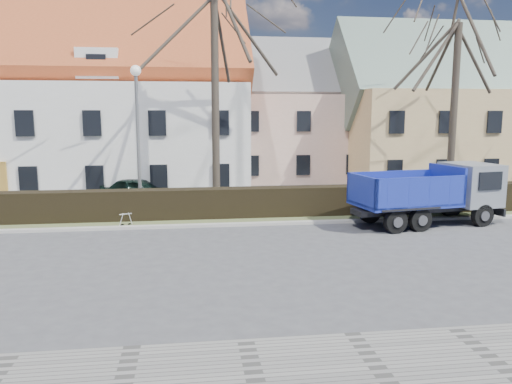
{
  "coord_description": "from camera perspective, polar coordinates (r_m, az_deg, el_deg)",
  "views": [
    {
      "loc": [
        -3.26,
        -15.4,
        4.56
      ],
      "look_at": [
        -0.76,
        3.31,
        1.6
      ],
      "focal_mm": 35.0,
      "sensor_mm": 36.0,
      "label": 1
    }
  ],
  "objects": [
    {
      "name": "ground",
      "position": [
        16.39,
        4.2,
        -7.27
      ],
      "size": [
        120.0,
        120.0,
        0.0
      ],
      "primitive_type": "plane",
      "color": "#464649"
    },
    {
      "name": "curb_far",
      "position": [
        20.76,
        1.6,
        -3.61
      ],
      "size": [
        80.0,
        0.3,
        0.12
      ],
      "primitive_type": "cube",
      "color": "#AEAAA2",
      "rests_on": "ground"
    },
    {
      "name": "grass_strip",
      "position": [
        22.3,
        0.95,
        -2.76
      ],
      "size": [
        80.0,
        3.0,
        0.1
      ],
      "primitive_type": "cube",
      "color": "#535F35",
      "rests_on": "ground"
    },
    {
      "name": "hedge",
      "position": [
        22.0,
        1.03,
        -1.33
      ],
      "size": [
        60.0,
        0.9,
        1.3
      ],
      "primitive_type": "cube",
      "color": "black",
      "rests_on": "ground"
    },
    {
      "name": "building_white",
      "position": [
        32.88,
        -25.14,
        8.41
      ],
      "size": [
        26.8,
        10.8,
        9.5
      ],
      "primitive_type": null,
      "color": "white",
      "rests_on": "ground"
    },
    {
      "name": "building_pink",
      "position": [
        36.14,
        4.01,
        8.0
      ],
      "size": [
        10.8,
        8.8,
        8.0
      ],
      "primitive_type": null,
      "color": "#D6AC97",
      "rests_on": "ground"
    },
    {
      "name": "building_yellow",
      "position": [
        37.69,
        23.34,
        7.72
      ],
      "size": [
        18.8,
        10.8,
        8.5
      ],
      "primitive_type": null,
      "color": "tan",
      "rests_on": "ground"
    },
    {
      "name": "tree_1",
      "position": [
        24.0,
        -4.71,
        13.1
      ],
      "size": [
        9.2,
        9.2,
        12.65
      ],
      "primitive_type": null,
      "color": "#332C23",
      "rests_on": "ground"
    },
    {
      "name": "tree_2",
      "position": [
        27.35,
        21.76,
        10.26
      ],
      "size": [
        8.0,
        8.0,
        11.0
      ],
      "primitive_type": null,
      "color": "#332C23",
      "rests_on": "ground"
    },
    {
      "name": "dump_truck",
      "position": [
        21.64,
        18.48,
        -0.24
      ],
      "size": [
        6.77,
        3.44,
        2.58
      ],
      "primitive_type": null,
      "rotation": [
        0.0,
        0.0,
        0.17
      ],
      "color": "navy",
      "rests_on": "ground"
    },
    {
      "name": "streetlight",
      "position": [
        22.54,
        -13.31,
        5.61
      ],
      "size": [
        0.52,
        0.52,
        6.71
      ],
      "primitive_type": null,
      "color": "gray",
      "rests_on": "ground"
    },
    {
      "name": "cart_frame",
      "position": [
        20.87,
        -15.18,
        -3.13
      ],
      "size": [
        0.8,
        0.66,
        0.64
      ],
      "primitive_type": null,
      "rotation": [
        0.0,
        0.0,
        0.43
      ],
      "color": "silver",
      "rests_on": "ground"
    },
    {
      "name": "parked_car_a",
      "position": [
        26.5,
        -13.33,
        0.19
      ],
      "size": [
        4.11,
        2.62,
        1.3
      ],
      "primitive_type": "imported",
      "rotation": [
        0.0,
        0.0,
        1.26
      ],
      "color": "black",
      "rests_on": "ground"
    }
  ]
}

